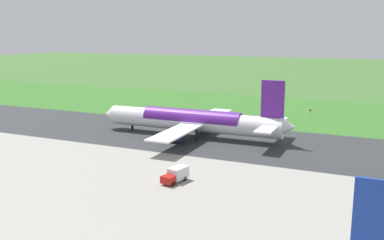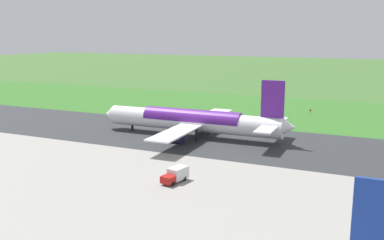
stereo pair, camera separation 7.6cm
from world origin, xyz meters
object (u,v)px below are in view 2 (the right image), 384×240
object	(u,v)px
airliner_main	(193,121)
no_stopping_sign	(310,112)
traffic_cone_orange	(290,115)
service_truck_baggage	(176,175)

from	to	relation	value
airliner_main	no_stopping_sign	size ratio (longest dim) A/B	23.62
airliner_main	traffic_cone_orange	bearing A→B (deg)	-112.88
traffic_cone_orange	service_truck_baggage	bearing A→B (deg)	85.58
service_truck_baggage	no_stopping_sign	distance (m)	76.53
airliner_main	traffic_cone_orange	world-z (taller)	airliner_main
airliner_main	no_stopping_sign	xyz separation A→B (m)	(-23.46, -42.05, -2.98)
no_stopping_sign	traffic_cone_orange	distance (m)	6.67
airliner_main	service_truck_baggage	world-z (taller)	airliner_main
service_truck_baggage	traffic_cone_orange	world-z (taller)	service_truck_baggage
airliner_main	traffic_cone_orange	size ratio (longest dim) A/B	98.19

